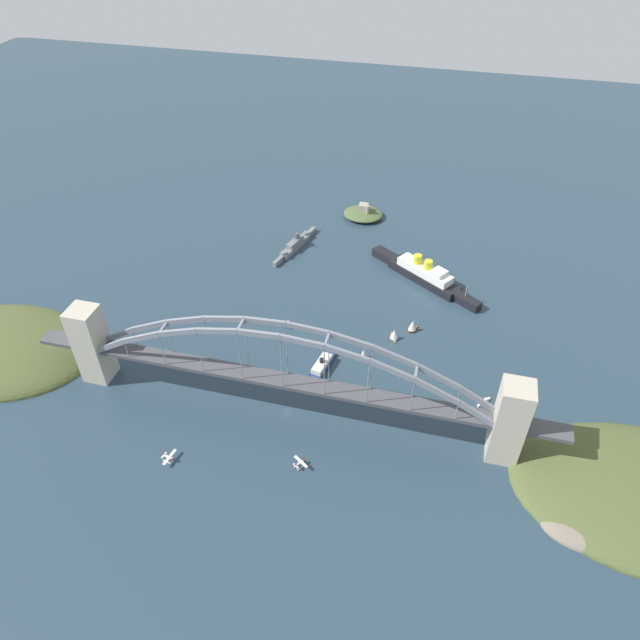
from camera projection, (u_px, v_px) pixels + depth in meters
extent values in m
plane|color=#283D4C|center=(287.00, 412.00, 348.51)|extent=(1400.00, 1400.00, 0.00)
cube|color=#BCB29E|center=(92.00, 344.00, 355.16)|extent=(16.62, 16.58, 53.45)
cube|color=#BCB29E|center=(509.00, 422.00, 307.68)|extent=(16.62, 16.58, 53.45)
cube|color=#47474C|center=(286.00, 381.00, 331.80)|extent=(231.27, 11.69, 2.40)
cube|color=#47474C|center=(63.00, 339.00, 359.43)|extent=(24.00, 11.69, 2.40)
cube|color=#47474C|center=(549.00, 430.00, 304.17)|extent=(24.00, 11.69, 2.40)
cube|color=gray|center=(109.00, 346.00, 344.13)|extent=(25.55, 1.80, 16.56)
cube|color=gray|center=(141.00, 338.00, 331.71)|extent=(25.26, 1.80, 13.64)
cube|color=gray|center=(177.00, 332.00, 321.25)|extent=(24.93, 1.80, 10.70)
cube|color=gray|center=(217.00, 331.00, 312.74)|extent=(24.56, 1.80, 7.74)
cube|color=gray|center=(258.00, 334.00, 306.20)|extent=(24.16, 1.80, 4.72)
cube|color=gray|center=(302.00, 342.00, 301.61)|extent=(24.16, 1.80, 4.72)
cube|color=gray|center=(347.00, 354.00, 298.98)|extent=(24.56, 1.80, 7.74)
cube|color=gray|center=(392.00, 370.00, 298.30)|extent=(24.93, 1.80, 10.70)
cube|color=gray|center=(437.00, 391.00, 299.59)|extent=(25.26, 1.80, 13.64)
cube|color=gray|center=(480.00, 416.00, 302.83)|extent=(25.55, 1.80, 16.56)
cube|color=gray|center=(118.00, 335.00, 351.97)|extent=(25.55, 1.80, 16.56)
cube|color=gray|center=(150.00, 326.00, 339.55)|extent=(25.26, 1.80, 13.64)
cube|color=gray|center=(185.00, 321.00, 329.09)|extent=(24.93, 1.80, 10.70)
cube|color=gray|center=(224.00, 319.00, 320.58)|extent=(24.56, 1.80, 7.74)
cube|color=gray|center=(265.00, 322.00, 314.03)|extent=(24.16, 1.80, 4.72)
cube|color=gray|center=(307.00, 329.00, 309.45)|extent=(24.16, 1.80, 4.72)
cube|color=gray|center=(351.00, 340.00, 306.81)|extent=(24.56, 1.80, 7.74)
cube|color=gray|center=(395.00, 357.00, 306.14)|extent=(24.93, 1.80, 10.70)
cube|color=gray|center=(439.00, 377.00, 307.42)|extent=(25.26, 1.80, 13.64)
cube|color=gray|center=(481.00, 401.00, 310.67)|extent=(25.55, 1.80, 16.56)
cube|color=gray|center=(98.00, 346.00, 354.75)|extent=(1.40, 10.52, 1.40)
cube|color=gray|center=(163.00, 328.00, 329.91)|extent=(1.40, 10.52, 1.40)
cube|color=gray|center=(241.00, 325.00, 312.90)|extent=(1.40, 10.52, 1.40)
cube|color=gray|center=(327.00, 340.00, 303.72)|extent=(1.40, 10.52, 1.40)
cube|color=gray|center=(416.00, 373.00, 302.37)|extent=(1.40, 10.52, 1.40)
cube|color=gray|center=(501.00, 421.00, 308.86)|extent=(1.40, 10.52, 1.40)
cylinder|color=gray|center=(127.00, 349.00, 341.45)|extent=(0.56, 0.56, 12.58)
cylinder|color=gray|center=(135.00, 338.00, 349.29)|extent=(0.56, 0.56, 12.58)
cylinder|color=gray|center=(162.00, 349.00, 333.44)|extent=(0.56, 0.56, 23.30)
cylinder|color=gray|center=(170.00, 337.00, 341.27)|extent=(0.56, 0.56, 23.30)
cylinder|color=gray|center=(200.00, 351.00, 326.40)|extent=(0.56, 0.56, 30.96)
cylinder|color=gray|center=(208.00, 339.00, 334.24)|extent=(0.56, 0.56, 30.96)
cylinder|color=gray|center=(240.00, 356.00, 320.34)|extent=(0.56, 0.56, 35.55)
cylinder|color=gray|center=(247.00, 343.00, 328.18)|extent=(0.56, 0.56, 35.55)
cylinder|color=gray|center=(281.00, 362.00, 315.27)|extent=(0.56, 0.56, 37.08)
cylinder|color=gray|center=(287.00, 350.00, 323.10)|extent=(0.56, 0.56, 37.08)
cylinder|color=gray|center=(324.00, 371.00, 311.17)|extent=(0.56, 0.56, 35.55)
cylinder|color=gray|center=(329.00, 358.00, 319.00)|extent=(0.56, 0.56, 35.55)
cylinder|color=gray|center=(368.00, 382.00, 308.04)|extent=(0.56, 0.56, 30.96)
cylinder|color=gray|center=(372.00, 369.00, 315.88)|extent=(0.56, 0.56, 30.96)
cylinder|color=gray|center=(412.00, 395.00, 305.90)|extent=(0.56, 0.56, 23.30)
cylinder|color=gray|center=(415.00, 381.00, 313.74)|extent=(0.56, 0.56, 23.30)
cylinder|color=gray|center=(457.00, 411.00, 304.74)|extent=(0.56, 0.56, 12.58)
cylinder|color=gray|center=(458.00, 396.00, 312.58)|extent=(0.56, 0.56, 12.58)
ellipsoid|color=#4C562D|center=(2.00, 351.00, 389.94)|extent=(129.03, 92.93, 24.88)
ellipsoid|color=#756B5B|center=(594.00, 531.00, 288.63)|extent=(52.98, 29.47, 11.91)
cube|color=black|center=(424.00, 277.00, 449.36)|extent=(59.42, 46.14, 6.57)
cube|color=black|center=(467.00, 302.00, 425.70)|extent=(21.50, 17.93, 6.57)
cube|color=black|center=(385.00, 255.00, 473.01)|extent=(22.37, 19.22, 6.57)
cube|color=white|center=(425.00, 270.00, 445.32)|extent=(45.35, 35.78, 6.07)
cube|color=white|center=(439.00, 273.00, 435.04)|extent=(14.39, 14.49, 3.20)
cylinder|color=yellow|center=(428.00, 265.00, 439.84)|extent=(6.36, 6.36, 6.90)
cylinder|color=yellow|center=(418.00, 259.00, 445.83)|extent=(6.36, 6.36, 6.90)
cylinder|color=tan|center=(466.00, 291.00, 421.88)|extent=(0.50, 0.50, 10.00)
cube|color=slate|center=(295.00, 246.00, 485.66)|extent=(16.73, 39.10, 4.22)
cube|color=slate|center=(278.00, 261.00, 468.43)|extent=(6.35, 13.24, 4.22)
cube|color=slate|center=(311.00, 232.00, 502.89)|extent=(6.94, 13.40, 4.22)
cube|color=slate|center=(295.00, 242.00, 483.09)|extent=(10.35, 20.09, 3.82)
cylinder|color=slate|center=(284.00, 253.00, 471.76)|extent=(4.79, 4.79, 2.20)
cylinder|color=slate|center=(306.00, 233.00, 495.45)|extent=(4.79, 4.79, 2.20)
cylinder|color=slate|center=(295.00, 235.00, 478.67)|extent=(0.60, 0.60, 10.00)
cylinder|color=#4C4C51|center=(297.00, 236.00, 483.05)|extent=(3.76, 3.76, 4.40)
cube|color=navy|center=(322.00, 367.00, 376.05)|extent=(11.54, 21.66, 2.48)
cube|color=navy|center=(313.00, 381.00, 366.53)|extent=(6.64, 7.76, 2.48)
cube|color=navy|center=(331.00, 354.00, 385.57)|extent=(7.70, 7.97, 2.48)
cube|color=beige|center=(322.00, 364.00, 374.16)|extent=(10.07, 19.76, 3.43)
cylinder|color=black|center=(322.00, 360.00, 372.30)|extent=(3.10, 3.10, 2.40)
ellipsoid|color=#4C6038|center=(363.00, 214.00, 525.10)|extent=(35.34, 31.18, 6.45)
cube|color=#9E937F|center=(363.00, 208.00, 521.37)|extent=(8.00, 8.00, 7.78)
cylinder|color=gray|center=(368.00, 210.00, 517.66)|extent=(3.60, 3.60, 8.56)
cylinder|color=#B7B7B2|center=(298.00, 464.00, 318.73)|extent=(3.88, 5.26, 0.90)
cylinder|color=#B7B7B2|center=(302.00, 467.00, 317.10)|extent=(3.88, 5.26, 0.90)
cylinder|color=maroon|center=(298.00, 463.00, 318.00)|extent=(0.14, 0.14, 1.38)
cylinder|color=maroon|center=(302.00, 466.00, 316.37)|extent=(0.14, 0.14, 1.38)
ellipsoid|color=silver|center=(300.00, 463.00, 316.34)|extent=(4.60, 6.09, 1.27)
cylinder|color=maroon|center=(304.00, 460.00, 317.84)|extent=(1.45, 1.33, 1.21)
cube|color=silver|center=(301.00, 462.00, 316.41)|extent=(9.38, 6.96, 0.20)
cube|color=silver|center=(296.00, 466.00, 314.79)|extent=(3.81, 3.02, 0.12)
cube|color=maroon|center=(296.00, 464.00, 313.99)|extent=(0.70, 0.99, 1.50)
cylinder|color=#B7B7B2|center=(171.00, 457.00, 322.30)|extent=(5.51, 1.82, 0.90)
cylinder|color=#B7B7B2|center=(167.00, 462.00, 319.82)|extent=(5.51, 1.82, 0.90)
cylinder|color=maroon|center=(171.00, 456.00, 321.67)|extent=(0.14, 0.14, 1.09)
cylinder|color=maroon|center=(167.00, 461.00, 319.18)|extent=(0.14, 0.14, 1.09)
ellipsoid|color=silver|center=(168.00, 457.00, 319.62)|extent=(6.90, 2.56, 1.43)
cylinder|color=maroon|center=(173.00, 459.00, 318.66)|extent=(1.02, 1.47, 1.36)
cube|color=silver|center=(170.00, 457.00, 318.97)|extent=(3.61, 11.46, 0.20)
cube|color=silver|center=(164.00, 455.00, 320.47)|extent=(1.82, 4.43, 0.12)
cube|color=maroon|center=(164.00, 454.00, 319.63)|extent=(1.10, 0.31, 1.50)
cube|color=brown|center=(413.00, 329.00, 405.87)|extent=(5.73, 6.50, 1.01)
cube|color=brown|center=(417.00, 327.00, 407.85)|extent=(2.19, 2.36, 1.01)
cube|color=brown|center=(409.00, 332.00, 403.89)|extent=(2.41, 2.51, 1.01)
cylinder|color=tan|center=(414.00, 324.00, 402.80)|extent=(0.16, 0.16, 9.38)
cone|color=silver|center=(413.00, 325.00, 402.23)|extent=(7.50, 7.50, 7.50)
cube|color=silver|center=(484.00, 402.00, 353.69)|extent=(6.04, 6.73, 1.06)
cube|color=silver|center=(479.00, 405.00, 351.64)|extent=(2.44, 2.57, 1.06)
cube|color=silver|center=(489.00, 399.00, 355.75)|extent=(2.65, 2.74, 1.06)
cube|color=beige|center=(485.00, 400.00, 353.32)|extent=(3.60, 3.82, 1.31)
cube|color=#B2231E|center=(364.00, 357.00, 384.49)|extent=(4.43, 3.04, 0.72)
cube|color=#B2231E|center=(368.00, 357.00, 384.66)|extent=(1.54, 1.21, 0.72)
cube|color=#B2231E|center=(360.00, 357.00, 384.31)|extent=(1.60, 1.36, 0.72)
cylinder|color=tan|center=(365.00, 353.00, 381.91)|extent=(0.16, 0.16, 7.40)
cone|color=white|center=(363.00, 353.00, 382.07)|extent=(4.74, 4.74, 5.92)
cube|color=#234C8C|center=(289.00, 326.00, 408.80)|extent=(4.45, 4.47, 0.89)
cube|color=#234C8C|center=(291.00, 328.00, 406.90)|extent=(1.65, 1.65, 0.89)
cube|color=#234C8C|center=(287.00, 324.00, 410.70)|extent=(1.78, 1.78, 0.89)
cylinder|color=tan|center=(289.00, 323.00, 406.43)|extent=(0.16, 0.16, 5.77)
cone|color=white|center=(288.00, 322.00, 407.45)|extent=(5.56, 5.56, 4.62)
cube|color=gold|center=(393.00, 338.00, 399.41)|extent=(4.51, 6.45, 0.89)
cube|color=gold|center=(392.00, 334.00, 402.44)|extent=(1.77, 2.26, 0.89)
cube|color=gold|center=(395.00, 341.00, 396.38)|extent=(1.98, 2.34, 0.89)
cylinder|color=tan|center=(394.00, 332.00, 396.86)|extent=(0.16, 0.16, 8.27)
cone|color=white|center=(394.00, 334.00, 395.80)|extent=(7.09, 7.09, 6.62)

